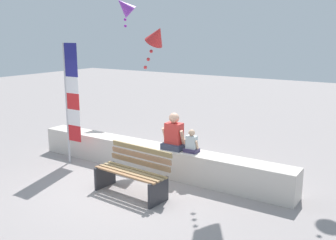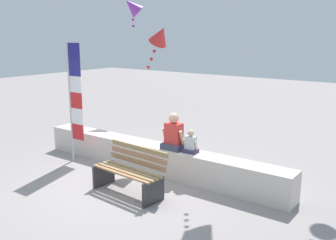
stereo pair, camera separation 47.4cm
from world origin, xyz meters
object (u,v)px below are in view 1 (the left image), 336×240
(person_child, at_px, (192,143))
(person_adult, at_px, (174,135))
(park_bench, at_px, (133,173))
(flag_banner, at_px, (71,97))
(kite_red, at_px, (157,36))
(kite_purple, at_px, (125,6))

(person_child, bearing_deg, person_adult, -179.95)
(park_bench, relative_size, person_child, 3.16)
(person_adult, bearing_deg, park_bench, -97.20)
(park_bench, relative_size, flag_banner, 0.54)
(park_bench, height_order, flag_banner, flag_banner)
(person_adult, distance_m, flag_banner, 2.55)
(person_adult, distance_m, kite_red, 2.52)
(park_bench, xyz_separation_m, kite_red, (-0.97, 2.22, 2.51))
(park_bench, xyz_separation_m, person_child, (0.58, 1.21, 0.38))
(person_adult, height_order, person_child, person_adult)
(park_bench, height_order, person_adult, person_adult)
(kite_purple, distance_m, kite_red, 2.46)
(person_adult, xyz_separation_m, kite_purple, (-3.08, 2.26, 2.82))
(flag_banner, relative_size, kite_purple, 3.07)
(person_child, bearing_deg, flag_banner, -168.38)
(person_adult, xyz_separation_m, person_child, (0.42, 0.00, -0.12))
(park_bench, relative_size, person_adult, 1.95)
(park_bench, bearing_deg, person_adult, 82.80)
(park_bench, xyz_separation_m, kite_purple, (-2.93, 3.47, 3.32))
(flag_banner, height_order, kite_purple, kite_purple)
(park_bench, distance_m, kite_purple, 5.63)
(person_child, xyz_separation_m, kite_purple, (-3.51, 2.26, 2.94))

